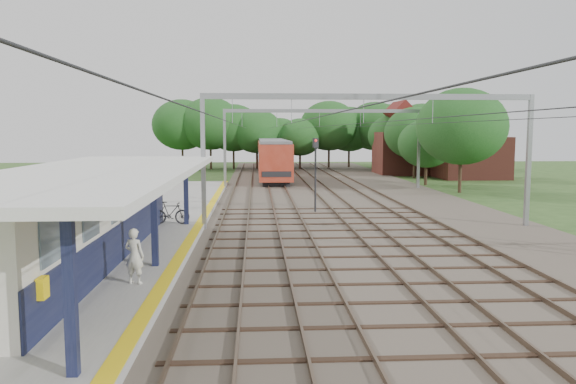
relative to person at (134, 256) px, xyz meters
name	(u,v)px	position (x,y,z in m)	size (l,w,h in m)	color
ground	(348,332)	(6.12, -3.66, -1.23)	(160.00, 160.00, 0.00)	#2D4C1E
ballast_bed	(336,195)	(10.12, 26.34, -1.18)	(18.00, 90.00, 0.10)	#473D33
platform	(152,231)	(-1.38, 10.34, -1.05)	(5.00, 52.00, 0.35)	gray
yellow_stripe	(197,227)	(0.87, 10.34, -0.87)	(0.45, 52.00, 0.01)	yellow
station_building	(77,215)	(-2.76, 3.34, 0.82)	(3.41, 18.00, 3.40)	beige
canopy	(99,173)	(-1.65, 2.34, 2.42)	(6.40, 20.00, 3.44)	black
rail_tracks	(305,194)	(7.62, 26.34, -1.05)	(11.80, 88.00, 0.15)	brown
catenary_system	(338,125)	(9.51, 21.62, 4.29)	(17.22, 88.00, 7.00)	gray
tree_band	(305,133)	(9.96, 53.46, 3.69)	(31.72, 30.88, 8.82)	#382619
house_near	(471,151)	(27.12, 42.34, 1.76)	(7.00, 6.12, 7.89)	brown
house_far	(410,147)	(22.12, 48.34, 2.01)	(8.00, 6.12, 8.66)	brown
person	(134,256)	(0.00, 0.00, 0.00)	(0.64, 0.42, 1.75)	beige
bicycle	(171,213)	(-0.59, 11.34, -0.29)	(0.55, 1.94, 1.17)	black
train	(271,154)	(5.62, 51.80, 1.05)	(3.13, 39.02, 4.10)	black
signal_post	(315,165)	(7.47, 17.09, 1.80)	(0.37, 0.33, 4.67)	black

